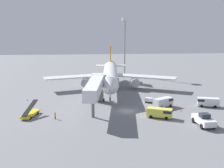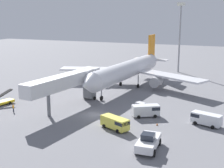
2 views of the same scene
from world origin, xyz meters
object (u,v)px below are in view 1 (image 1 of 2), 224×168
service_van_rear_right (208,102)px  pushback_tug (204,120)px  safety_cone_alpha (27,100)px  airplane_at_gate (110,75)px  belt_loader_truck (30,113)px  service_van_near_right (164,102)px  service_van_outer_right (160,112)px  jet_bridge (96,87)px  baggage_cart_near_left (149,100)px  apron_light_mast (125,35)px  safety_cone_bravo (181,110)px  ground_crew_worker_foreground (55,115)px

service_van_rear_right → pushback_tug: bearing=-115.5°
pushback_tug → safety_cone_alpha: (-40.27, 24.60, -0.97)m
airplane_at_gate → belt_loader_truck: bearing=-127.0°
pushback_tug → belt_loader_truck: size_ratio=0.95×
service_van_near_right → service_van_outer_right: service_van_near_right is taller
jet_bridge → pushback_tug: jet_bridge is taller
service_van_rear_right → baggage_cart_near_left: (-13.96, 5.26, -0.55)m
service_van_near_right → service_van_rear_right: bearing=-2.9°
service_van_rear_right → safety_cone_alpha: 48.18m
service_van_near_right → baggage_cart_near_left: 5.43m
airplane_at_gate → baggage_cart_near_left: bearing=-62.9°
jet_bridge → baggage_cart_near_left: jet_bridge is taller
jet_bridge → service_van_outer_right: 16.88m
airplane_at_gate → service_van_rear_right: 32.53m
service_van_outer_right → apron_light_mast: (-0.19, 59.29, 15.29)m
airplane_at_gate → safety_cone_bravo: airplane_at_gate is taller
service_van_rear_right → baggage_cart_near_left: bearing=159.4°
jet_bridge → belt_loader_truck: (-15.02, -4.48, -4.96)m
jet_bridge → apron_light_mast: size_ratio=0.97×
belt_loader_truck → service_van_rear_right: bearing=5.9°
service_van_outer_right → ground_crew_worker_foreground: service_van_outer_right is taller
belt_loader_truck → service_van_outer_right: belt_loader_truck is taller
jet_bridge → safety_cone_bravo: bearing=-9.6°
service_van_near_right → safety_cone_alpha: service_van_near_right is taller
airplane_at_gate → jet_bridge: size_ratio=2.01×
safety_cone_alpha → apron_light_mast: 54.45m
airplane_at_gate → ground_crew_worker_foreground: (-14.73, -29.73, -4.06)m
safety_cone_alpha → airplane_at_gate: bearing=27.0°
airplane_at_gate → service_van_outer_right: bearing=-74.5°
service_van_outer_right → safety_cone_alpha: service_van_outer_right is taller
belt_loader_truck → service_van_near_right: 32.59m
service_van_rear_right → apron_light_mast: size_ratio=0.24×
belt_loader_truck → apron_light_mast: 64.63m
safety_cone_alpha → apron_light_mast: bearing=51.4°
pushback_tug → apron_light_mast: apron_light_mast is taller
airplane_at_gate → service_van_near_right: airplane_at_gate is taller
pushback_tug → apron_light_mast: size_ratio=0.28×
baggage_cart_near_left → apron_light_mast: 48.49m
jet_bridge → service_van_outer_right: jet_bridge is taller
jet_bridge → service_van_near_right: bearing=2.0°
apron_light_mast → service_van_near_right: bearing=-86.3°
service_van_outer_right → belt_loader_truck: bearing=172.8°
safety_cone_bravo → jet_bridge: bearing=170.4°
jet_bridge → service_van_rear_right: size_ratio=4.01×
belt_loader_truck → safety_cone_alpha: belt_loader_truck is taller
jet_bridge → apron_light_mast: 54.07m
pushback_tug → baggage_cart_near_left: pushback_tug is taller
safety_cone_alpha → pushback_tug: bearing=-31.4°
airplane_at_gate → service_van_rear_right: airplane_at_gate is taller
pushback_tug → airplane_at_gate: bearing=113.7°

